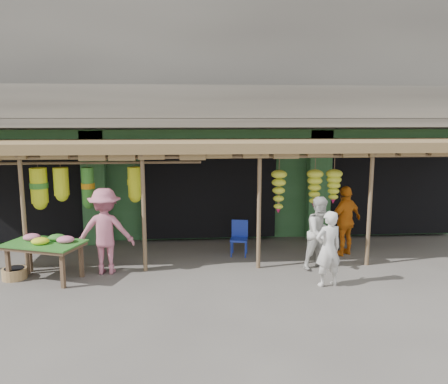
{
  "coord_description": "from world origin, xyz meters",
  "views": [
    {
      "loc": [
        -0.5,
        -9.47,
        3.31
      ],
      "look_at": [
        0.32,
        1.0,
        1.53
      ],
      "focal_mm": 35.0,
      "sensor_mm": 36.0,
      "label": 1
    }
  ],
  "objects": [
    {
      "name": "blue_chair",
      "position": [
        0.69,
        0.81,
        0.47
      ],
      "size": [
        0.48,
        0.48,
        0.84
      ],
      "rotation": [
        0.0,
        0.0,
        -0.21
      ],
      "color": "#172B9B",
      "rests_on": "ground"
    },
    {
      "name": "building",
      "position": [
        -0.0,
        4.87,
        3.37
      ],
      "size": [
        16.4,
        6.8,
        7.0
      ],
      "color": "gray",
      "rests_on": "ground"
    },
    {
      "name": "awning",
      "position": [
        -0.15,
        0.8,
        2.57
      ],
      "size": [
        14.0,
        2.7,
        2.79
      ],
      "color": "brown",
      "rests_on": "ground"
    },
    {
      "name": "person_front",
      "position": [
        2.21,
        -1.34,
        0.76
      ],
      "size": [
        0.63,
        0.49,
        1.53
      ],
      "primitive_type": "imported",
      "rotation": [
        0.0,
        0.0,
        3.38
      ],
      "color": "silver",
      "rests_on": "ground"
    },
    {
      "name": "person_vendor",
      "position": [
        3.26,
        0.6,
        0.85
      ],
      "size": [
        1.08,
        0.87,
        1.71
      ],
      "primitive_type": "imported",
      "rotation": [
        0.0,
        0.0,
        3.67
      ],
      "color": "orange",
      "rests_on": "ground"
    },
    {
      "name": "ground",
      "position": [
        0.0,
        0.0,
        0.0
      ],
      "size": [
        80.0,
        80.0,
        0.0
      ],
      "primitive_type": "plane",
      "color": "#514C47",
      "rests_on": "ground"
    },
    {
      "name": "flower_table",
      "position": [
        -3.48,
        -0.54,
        0.75
      ],
      "size": [
        1.75,
        1.37,
        0.92
      ],
      "rotation": [
        0.0,
        0.0,
        -0.34
      ],
      "color": "brown",
      "rests_on": "ground"
    },
    {
      "name": "person_shopper",
      "position": [
        -2.32,
        -0.24,
        0.93
      ],
      "size": [
        1.21,
        0.7,
        1.86
      ],
      "primitive_type": "imported",
      "rotation": [
        0.0,
        0.0,
        3.13
      ],
      "color": "#C3677E",
      "rests_on": "ground"
    },
    {
      "name": "basket_right",
      "position": [
        -4.18,
        -0.47,
        0.11
      ],
      "size": [
        0.65,
        0.65,
        0.22
      ],
      "primitive_type": "cylinder",
      "rotation": [
        0.0,
        0.0,
        -0.42
      ],
      "color": "#A3764C",
      "rests_on": "ground"
    },
    {
      "name": "person_right",
      "position": [
        2.36,
        -0.34,
        0.81
      ],
      "size": [
        0.97,
        0.88,
        1.62
      ],
      "primitive_type": "imported",
      "rotation": [
        0.0,
        0.0,
        0.4
      ],
      "color": "silver",
      "rests_on": "ground"
    }
  ]
}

